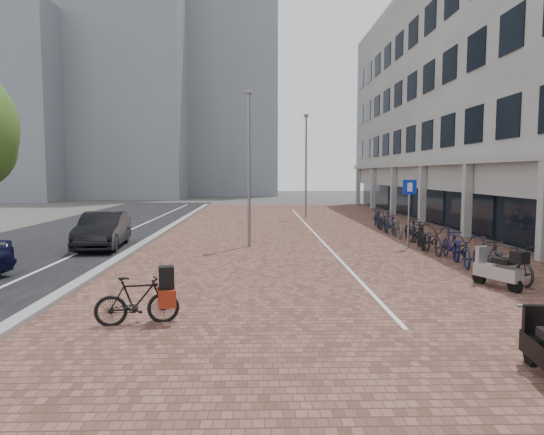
{
  "coord_description": "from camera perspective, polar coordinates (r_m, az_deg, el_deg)",
  "views": [
    {
      "loc": [
        -0.51,
        -11.77,
        2.89
      ],
      "look_at": [
        0.0,
        6.0,
        1.3
      ],
      "focal_mm": 32.77,
      "sensor_mm": 36.0,
      "label": 1
    }
  ],
  "objects": [
    {
      "name": "ground",
      "position": [
        12.13,
        0.83,
        -8.67
      ],
      "size": [
        140.0,
        140.0,
        0.0
      ],
      "primitive_type": "plane",
      "color": "#474442",
      "rests_on": "ground"
    },
    {
      "name": "plaza_brick",
      "position": [
        24.08,
        4.35,
        -1.78
      ],
      "size": [
        14.5,
        42.0,
        0.04
      ],
      "primitive_type": "cube",
      "color": "brown",
      "rests_on": "ground"
    },
    {
      "name": "street_asphalt",
      "position": [
        25.41,
        -21.17,
        -1.76
      ],
      "size": [
        8.0,
        50.0,
        0.03
      ],
      "primitive_type": "cube",
      "color": "black",
      "rests_on": "ground"
    },
    {
      "name": "curb",
      "position": [
        24.37,
        -12.5,
        -1.66
      ],
      "size": [
        0.35,
        42.0,
        0.14
      ],
      "primitive_type": "cube",
      "color": "gray",
      "rests_on": "ground"
    },
    {
      "name": "lane_line",
      "position": [
        24.81,
        -16.81,
        -1.75
      ],
      "size": [
        0.12,
        44.0,
        0.0
      ],
      "primitive_type": "cube",
      "color": "white",
      "rests_on": "street_asphalt"
    },
    {
      "name": "parking_line",
      "position": [
        24.1,
        4.82,
        -1.71
      ],
      "size": [
        0.1,
        30.0,
        0.0
      ],
      "primitive_type": "cube",
      "color": "white",
      "rests_on": "plaza_brick"
    },
    {
      "name": "office_building",
      "position": [
        31.37,
        24.71,
        14.85
      ],
      "size": [
        8.4,
        40.0,
        15.0
      ],
      "color": "#ABABA5",
      "rests_on": "ground"
    },
    {
      "name": "bg_towers",
      "position": [
        63.24,
        -14.77,
        15.02
      ],
      "size": [
        33.0,
        23.0,
        32.0
      ],
      "color": "gray",
      "rests_on": "ground"
    },
    {
      "name": "car_dark",
      "position": [
        20.25,
        -18.85,
        -1.39
      ],
      "size": [
        1.86,
        4.35,
        1.39
      ],
      "primitive_type": "imported",
      "rotation": [
        0.0,
        0.0,
        0.09
      ],
      "color": "black",
      "rests_on": "ground"
    },
    {
      "name": "hero_bike",
      "position": [
        9.87,
        -15.23,
        -9.11
      ],
      "size": [
        1.64,
        0.78,
        1.11
      ],
      "rotation": [
        0.0,
        0.0,
        1.8
      ],
      "color": "black",
      "rests_on": "ground"
    },
    {
      "name": "scooter_front",
      "position": [
        13.65,
        24.5,
        -5.36
      ],
      "size": [
        1.02,
        1.57,
        1.04
      ],
      "primitive_type": null,
      "rotation": [
        0.0,
        0.0,
        0.4
      ],
      "color": "#ADADB2",
      "rests_on": "ground"
    },
    {
      "name": "parking_sign",
      "position": [
        19.5,
        15.48,
        1.71
      ],
      "size": [
        0.55,
        0.13,
        2.64
      ],
      "rotation": [
        0.0,
        0.0,
        0.17
      ],
      "color": "slate",
      "rests_on": "ground"
    },
    {
      "name": "lamp_near",
      "position": [
        19.37,
        -2.67,
        5.43
      ],
      "size": [
        0.12,
        0.12,
        6.0
      ],
      "primitive_type": "cylinder",
      "color": "slate",
      "rests_on": "ground"
    },
    {
      "name": "lamp_far",
      "position": [
        31.8,
        3.92,
        5.76
      ],
      "size": [
        0.12,
        0.12,
        6.52
      ],
      "primitive_type": "cylinder",
      "color": "slate",
      "rests_on": "ground"
    },
    {
      "name": "bike_row",
      "position": [
        20.81,
        16.2,
        -1.63
      ],
      "size": [
        1.34,
        15.85,
        1.05
      ],
      "color": "black",
      "rests_on": "ground"
    }
  ]
}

